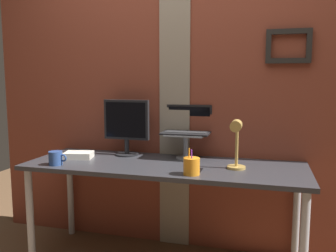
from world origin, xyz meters
name	(u,v)px	position (x,y,z in m)	size (l,w,h in m)	color
brick_wall_back	(184,98)	(0.00, 0.50, 1.16)	(3.16, 0.16, 2.31)	brown
desk	(164,174)	(-0.05, 0.11, 0.65)	(1.91, 0.65, 0.72)	#333338
monitor	(126,123)	(-0.41, 0.31, 0.97)	(0.35, 0.18, 0.42)	black
laptop_stand	(186,142)	(0.05, 0.32, 0.85)	(0.28, 0.22, 0.18)	gray
laptop	(188,125)	(0.05, 0.38, 0.96)	(0.34, 0.26, 0.21)	black
desk_lamp	(236,139)	(0.44, 0.06, 0.92)	(0.12, 0.20, 0.33)	tan
pen_cup	(192,166)	(0.19, -0.12, 0.78)	(0.10, 0.10, 0.16)	orange
coffee_mug	(56,158)	(-0.75, -0.12, 0.77)	(0.13, 0.09, 0.09)	#2D4C8C
paper_clutter_stack	(79,155)	(-0.71, 0.11, 0.75)	(0.20, 0.14, 0.05)	silver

